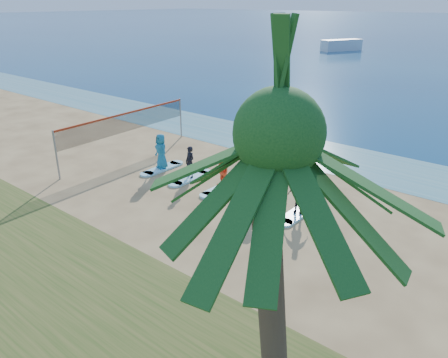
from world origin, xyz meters
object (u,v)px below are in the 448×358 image
Objects in this scene: surfboard_2 at (222,188)px; surfboard_3 at (257,200)px; student_1 at (190,162)px; palm_tree at (279,137)px; student_0 at (161,151)px; surfboard_4 at (298,213)px; student_3 at (258,182)px; surfboard_0 at (162,168)px; boat_offshore_a at (341,51)px; volleyball_net at (126,123)px; student_4 at (299,195)px; student_2 at (222,172)px; surfboard_1 at (190,178)px.

surfboard_2 is 2.04m from surfboard_3.
student_1 is 4.17m from surfboard_3.
palm_tree is 3.41× the size of surfboard_2.
palm_tree is 16.10m from student_0.
palm_tree is at bearing -45.87° from surfboard_2.
palm_tree is at bearing -63.45° from surfboard_4.
surfboard_3 is 1.34× the size of student_3.
student_0 is 6.13m from student_3.
surfboard_0 and surfboard_2 have the same top height.
boat_offshore_a is (-30.61, 67.64, -6.23)m from palm_tree.
student_0 is at bearing -169.16° from student_1.
volleyball_net is 3.66m from surfboard_0.
surfboard_3 is at bearing 10.84° from student_1.
surfboard_3 is 1.00× the size of surfboard_4.
palm_tree is at bearing -61.25° from student_3.
palm_tree is 11.09m from student_4.
surfboard_2 is at bearing 172.43° from student_3.
boat_offshore_a is 62.99m from student_2.
student_3 is (6.13, 0.00, -0.09)m from student_0.
student_1 is (0.00, 0.00, 0.84)m from surfboard_1.
student_1 is at bearing 180.00° from surfboard_3.
surfboard_1 is 1.39× the size of student_1.
student_4 is (2.04, 0.00, -0.05)m from student_3.
boat_offshore_a reaches higher than surfboard_3.
student_4 reaches higher than surfboard_1.
volleyball_net is 7.31m from student_2.
student_4 is (26.27, -58.95, 0.86)m from boat_offshore_a.
surfboard_3 is (6.13, 0.00, 0.00)m from surfboard_0.
student_1 is at bearing 0.00° from surfboard_1.
palm_tree reaches higher than boat_offshore_a.
volleyball_net reaches higher than surfboard_4.
student_2 is 0.69× the size of surfboard_4.
palm_tree is 3.41× the size of surfboard_1.
surfboard_4 is at bearing 0.00° from surfboard_1.
palm_tree is 4.96× the size of student_2.
surfboard_1 is (2.04, 0.00, 0.00)m from surfboard_0.
student_4 reaches higher than surfboard_2.
student_2 is 0.98× the size of student_4.
surfboard_2 is 1.00× the size of surfboard_3.
boat_offshore_a is at bearing 94.46° from student_4.
volleyball_net is 18.57m from palm_tree.
volleyball_net is 5.29m from student_1.
student_0 is 8.17m from student_4.
boat_offshore_a is 4.81× the size of student_4.
volleyball_net is 60.53m from boat_offshore_a.
student_1 is at bearing 0.00° from surfboard_0.
palm_tree is at bearing -29.95° from volleyball_net.
student_1 is 1.05× the size of student_2.
surfboard_4 is at bearing -1.68° from volleyball_net.
surfboard_3 is (-6.38, 8.68, -6.18)m from palm_tree.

